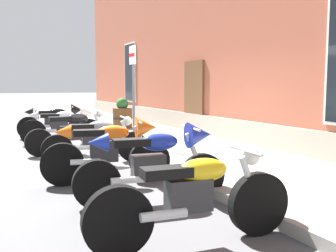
{
  "coord_description": "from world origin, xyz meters",
  "views": [
    {
      "loc": [
        7.44,
        -2.84,
        1.58
      ],
      "look_at": [
        0.8,
        0.37,
        0.79
      ],
      "focal_mm": 41.29,
      "sensor_mm": 36.0,
      "label": 1
    }
  ],
  "objects_px": {
    "motorcycle_yellow_naked": "(195,198)",
    "barrel_planter": "(122,115)",
    "motorcycle_white_sport": "(64,124)",
    "motorcycle_blue_sport": "(158,160)",
    "motorcycle_orange_sport": "(111,148)",
    "motorcycle_black_sport": "(57,120)",
    "motorcycle_grey_naked": "(97,140)",
    "parking_sign": "(133,80)",
    "motorcycle_black_naked": "(74,133)"
  },
  "relations": [
    {
      "from": "parking_sign",
      "to": "barrel_planter",
      "type": "xyz_separation_m",
      "value": [
        -3.45,
        0.91,
        -1.13
      ]
    },
    {
      "from": "motorcycle_black_naked",
      "to": "motorcycle_yellow_naked",
      "type": "xyz_separation_m",
      "value": [
        5.62,
        -0.02,
        -0.01
      ]
    },
    {
      "from": "motorcycle_black_naked",
      "to": "motorcycle_grey_naked",
      "type": "xyz_separation_m",
      "value": [
        1.32,
        0.18,
        -0.02
      ]
    },
    {
      "from": "motorcycle_white_sport",
      "to": "barrel_planter",
      "type": "bearing_deg",
      "value": 129.25
    },
    {
      "from": "motorcycle_grey_naked",
      "to": "motorcycle_blue_sport",
      "type": "height_order",
      "value": "motorcycle_blue_sport"
    },
    {
      "from": "motorcycle_orange_sport",
      "to": "motorcycle_blue_sport",
      "type": "height_order",
      "value": "motorcycle_blue_sport"
    },
    {
      "from": "motorcycle_orange_sport",
      "to": "motorcycle_yellow_naked",
      "type": "relative_size",
      "value": 0.94
    },
    {
      "from": "motorcycle_white_sport",
      "to": "motorcycle_blue_sport",
      "type": "relative_size",
      "value": 0.99
    },
    {
      "from": "motorcycle_black_sport",
      "to": "motorcycle_blue_sport",
      "type": "distance_m",
      "value": 7.08
    },
    {
      "from": "motorcycle_white_sport",
      "to": "motorcycle_yellow_naked",
      "type": "xyz_separation_m",
      "value": [
        7.15,
        -0.11,
        -0.08
      ]
    },
    {
      "from": "motorcycle_orange_sport",
      "to": "parking_sign",
      "type": "height_order",
      "value": "parking_sign"
    },
    {
      "from": "motorcycle_blue_sport",
      "to": "motorcycle_grey_naked",
      "type": "bearing_deg",
      "value": -179.1
    },
    {
      "from": "motorcycle_white_sport",
      "to": "motorcycle_blue_sport",
      "type": "bearing_deg",
      "value": 1.39
    },
    {
      "from": "motorcycle_grey_naked",
      "to": "motorcycle_yellow_naked",
      "type": "height_order",
      "value": "same"
    },
    {
      "from": "parking_sign",
      "to": "motorcycle_black_sport",
      "type": "bearing_deg",
      "value": -156.22
    },
    {
      "from": "motorcycle_black_naked",
      "to": "barrel_planter",
      "type": "bearing_deg",
      "value": 145.24
    },
    {
      "from": "motorcycle_orange_sport",
      "to": "barrel_planter",
      "type": "distance_m",
      "value": 6.72
    },
    {
      "from": "motorcycle_orange_sport",
      "to": "barrel_planter",
      "type": "xyz_separation_m",
      "value": [
        -6.29,
        2.36,
        -0.01
      ]
    },
    {
      "from": "motorcycle_orange_sport",
      "to": "motorcycle_white_sport",
      "type": "bearing_deg",
      "value": 178.63
    },
    {
      "from": "barrel_planter",
      "to": "motorcycle_black_naked",
      "type": "bearing_deg",
      "value": -34.76
    },
    {
      "from": "motorcycle_black_sport",
      "to": "motorcycle_orange_sport",
      "type": "bearing_deg",
      "value": -1.41
    },
    {
      "from": "motorcycle_black_sport",
      "to": "motorcycle_blue_sport",
      "type": "xyz_separation_m",
      "value": [
        7.08,
        0.1,
        0.03
      ]
    },
    {
      "from": "motorcycle_yellow_naked",
      "to": "barrel_planter",
      "type": "distance_m",
      "value": 9.3
    },
    {
      "from": "motorcycle_black_sport",
      "to": "barrel_planter",
      "type": "xyz_separation_m",
      "value": [
        -0.49,
        2.22,
        0.01
      ]
    },
    {
      "from": "parking_sign",
      "to": "barrel_planter",
      "type": "relative_size",
      "value": 2.39
    },
    {
      "from": "motorcycle_blue_sport",
      "to": "parking_sign",
      "type": "bearing_deg",
      "value": 163.63
    },
    {
      "from": "motorcycle_black_naked",
      "to": "motorcycle_blue_sport",
      "type": "height_order",
      "value": "motorcycle_blue_sport"
    },
    {
      "from": "motorcycle_white_sport",
      "to": "motorcycle_grey_naked",
      "type": "bearing_deg",
      "value": 1.89
    },
    {
      "from": "motorcycle_black_naked",
      "to": "motorcycle_white_sport",
      "type": "bearing_deg",
      "value": 176.81
    },
    {
      "from": "motorcycle_grey_naked",
      "to": "motorcycle_white_sport",
      "type": "bearing_deg",
      "value": -178.11
    },
    {
      "from": "motorcycle_white_sport",
      "to": "motorcycle_black_naked",
      "type": "xyz_separation_m",
      "value": [
        1.53,
        -0.09,
        -0.07
      ]
    },
    {
      "from": "motorcycle_blue_sport",
      "to": "motorcycle_yellow_naked",
      "type": "height_order",
      "value": "motorcycle_blue_sport"
    },
    {
      "from": "motorcycle_black_naked",
      "to": "motorcycle_orange_sport",
      "type": "height_order",
      "value": "motorcycle_orange_sport"
    },
    {
      "from": "motorcycle_grey_naked",
      "to": "motorcycle_orange_sport",
      "type": "relative_size",
      "value": 1.04
    },
    {
      "from": "motorcycle_white_sport",
      "to": "motorcycle_grey_naked",
      "type": "height_order",
      "value": "motorcycle_white_sport"
    },
    {
      "from": "motorcycle_blue_sport",
      "to": "barrel_planter",
      "type": "distance_m",
      "value": 7.85
    },
    {
      "from": "motorcycle_yellow_naked",
      "to": "barrel_planter",
      "type": "relative_size",
      "value": 2.18
    },
    {
      "from": "motorcycle_black_naked",
      "to": "parking_sign",
      "type": "xyz_separation_m",
      "value": [
        0.08,
        1.43,
        1.21
      ]
    },
    {
      "from": "motorcycle_black_naked",
      "to": "parking_sign",
      "type": "height_order",
      "value": "parking_sign"
    },
    {
      "from": "motorcycle_orange_sport",
      "to": "motorcycle_blue_sport",
      "type": "distance_m",
      "value": 1.3
    },
    {
      "from": "motorcycle_black_sport",
      "to": "motorcycle_orange_sport",
      "type": "relative_size",
      "value": 1.02
    },
    {
      "from": "motorcycle_white_sport",
      "to": "motorcycle_yellow_naked",
      "type": "height_order",
      "value": "motorcycle_white_sport"
    },
    {
      "from": "motorcycle_yellow_naked",
      "to": "motorcycle_blue_sport",
      "type": "bearing_deg",
      "value": 170.18
    },
    {
      "from": "motorcycle_yellow_naked",
      "to": "parking_sign",
      "type": "relative_size",
      "value": 0.91
    },
    {
      "from": "parking_sign",
      "to": "barrel_planter",
      "type": "distance_m",
      "value": 3.75
    },
    {
      "from": "barrel_planter",
      "to": "motorcycle_blue_sport",
      "type": "bearing_deg",
      "value": -15.65
    },
    {
      "from": "motorcycle_yellow_naked",
      "to": "barrel_planter",
      "type": "bearing_deg",
      "value": 165.26
    },
    {
      "from": "motorcycle_yellow_naked",
      "to": "motorcycle_black_sport",
      "type": "bearing_deg",
      "value": 179.02
    },
    {
      "from": "motorcycle_white_sport",
      "to": "barrel_planter",
      "type": "height_order",
      "value": "barrel_planter"
    },
    {
      "from": "motorcycle_black_naked",
      "to": "motorcycle_blue_sport",
      "type": "distance_m",
      "value": 4.19
    }
  ]
}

